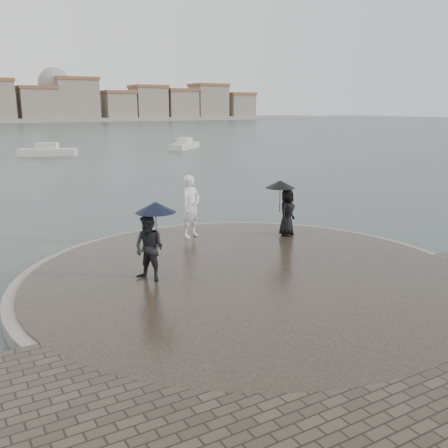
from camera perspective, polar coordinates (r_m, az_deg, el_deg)
ground at (r=11.33m, az=12.72°, el=-12.02°), size 400.00×400.00×0.00m
kerb_ring at (r=13.81m, az=2.76°, el=-6.29°), size 12.50×12.50×0.32m
quay_tip at (r=13.80m, az=2.76°, el=-6.21°), size 11.90×11.90×0.36m
statue at (r=17.20m, az=-3.78°, el=2.03°), size 0.91×0.75×2.15m
visitor_left at (r=12.98m, az=-8.36°, el=-1.55°), size 1.29×1.17×2.04m
visitor_right at (r=17.46m, az=6.99°, el=2.28°), size 1.26×1.06×1.95m
boats at (r=49.62m, az=-17.66°, el=7.57°), size 33.58×16.10×1.50m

